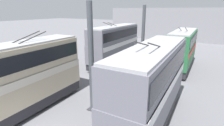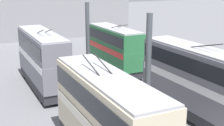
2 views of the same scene
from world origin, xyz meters
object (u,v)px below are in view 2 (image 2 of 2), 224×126
bus_right_near (107,116)px  oil_drum (140,99)px  person_by_left_row (181,122)px  bus_right_mid (42,57)px  bus_left_near (192,77)px  bus_left_far (114,47)px

bus_right_near → oil_drum: (6.89, -6.16, -2.49)m
person_by_left_row → oil_drum: (5.74, -0.23, -0.42)m
oil_drum → bus_right_near: bearing=138.2°
bus_right_mid → person_by_left_row: bearing=-155.6°
person_by_left_row → bus_right_mid: bearing=-84.7°
bus_left_near → oil_drum: 4.89m
bus_right_near → person_by_left_row: size_ratio=5.95×
bus_left_near → bus_right_near: size_ratio=0.98×
bus_left_far → oil_drum: (-9.55, 2.35, -2.33)m
bus_left_far → bus_left_near: bearing=180.0°
bus_left_near → person_by_left_row: (-2.28, 2.58, -2.13)m
bus_right_mid → bus_right_near: bearing=-180.0°
bus_left_near → bus_right_near: bearing=112.0°
bus_left_near → bus_right_mid: (10.81, 8.51, 0.03)m
bus_right_mid → person_by_left_row: bus_right_mid is taller
bus_left_near → oil_drum: size_ratio=10.54×
person_by_left_row → oil_drum: size_ratio=1.80×
bus_left_far → bus_right_near: 18.51m
bus_right_near → oil_drum: 9.57m
bus_left_far → bus_right_near: (-16.44, 8.51, 0.16)m
bus_left_near → person_by_left_row: size_ratio=5.84×
person_by_left_row → bus_left_near: bearing=-157.6°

